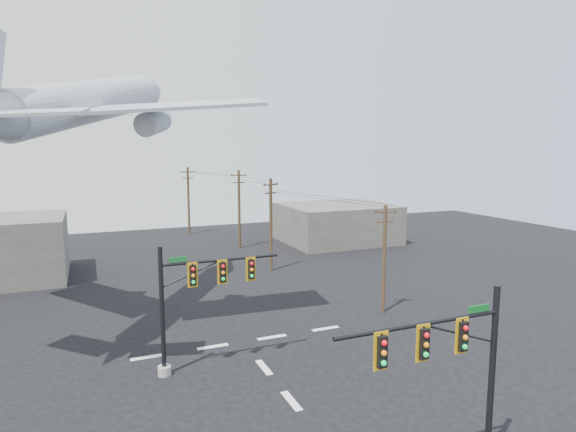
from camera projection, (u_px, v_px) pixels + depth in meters
name	position (u px, v px, depth m)	size (l,w,h in m)	color
lane_markings	(281.00, 389.00, 25.12)	(14.00, 21.20, 0.01)	silver
signal_mast_near	(458.00, 371.00, 18.15)	(7.46, 0.79, 7.22)	gray
signal_mast_far	(193.00, 300.00, 26.67)	(7.08, 0.80, 7.27)	gray
utility_pole_a	(384.00, 257.00, 36.37)	(1.63, 0.51, 8.28)	#47331E
utility_pole_b	(271.00, 223.00, 48.90)	(1.83, 0.83, 9.49)	#47331E
utility_pole_c	(239.00, 208.00, 60.04)	(1.97, 0.68, 9.84)	#47331E
utility_pole_d	(188.00, 199.00, 69.83)	(2.02, 0.54, 9.82)	#47331E
power_lines	(257.00, 183.00, 52.73)	(8.66, 39.69, 0.89)	black
airliner	(92.00, 102.00, 32.67)	(21.56, 23.49, 7.21)	#AAB0B6
building_right	(337.00, 223.00, 64.86)	(14.00, 12.00, 5.00)	#665F5A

